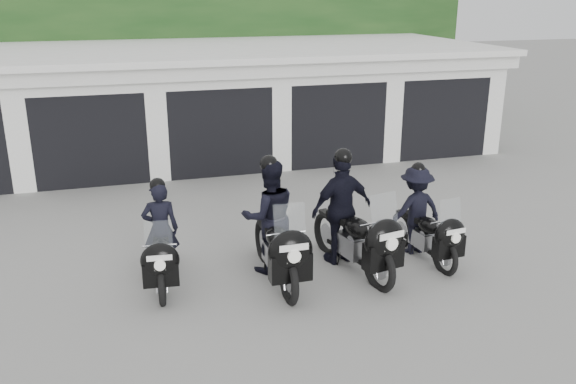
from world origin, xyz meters
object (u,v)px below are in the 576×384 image
object	(u,v)px
police_bike_b	(273,226)
police_bike_d	(420,216)
police_bike_a	(161,243)
police_bike_c	(348,217)

from	to	relation	value
police_bike_b	police_bike_d	size ratio (longest dim) A/B	1.20
police_bike_d	police_bike_b	bearing A→B (deg)	174.98
police_bike_a	police_bike_b	distance (m)	1.80
police_bike_a	police_bike_b	size ratio (longest dim) A/B	0.84
police_bike_b	police_bike_d	xyz separation A→B (m)	(2.68, 0.05, -0.14)
police_bike_a	police_bike_c	size ratio (longest dim) A/B	0.84
police_bike_b	police_bike_d	world-z (taller)	police_bike_b
police_bike_b	police_bike_c	bearing A→B (deg)	-0.71
police_bike_b	police_bike_c	world-z (taller)	police_bike_c
police_bike_c	police_bike_d	xyz separation A→B (m)	(1.38, 0.06, -0.15)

